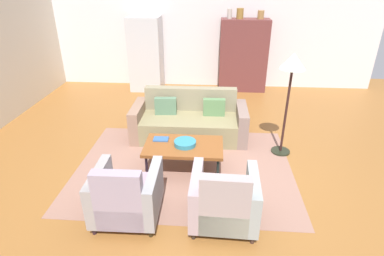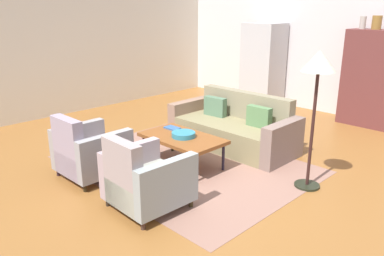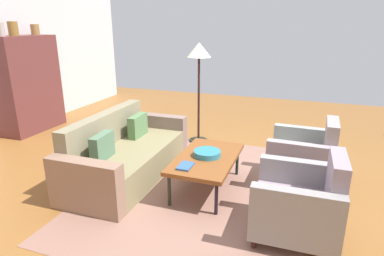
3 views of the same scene
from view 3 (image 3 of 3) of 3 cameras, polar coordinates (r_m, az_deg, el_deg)
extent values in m
plane|color=brown|center=(4.52, 4.95, -8.64)|extent=(10.46, 10.46, 0.00)
cube|color=#8C6556|center=(4.25, 1.85, -10.38)|extent=(3.40, 2.60, 0.01)
cube|color=#807652|center=(4.56, -10.84, -5.79)|extent=(1.75, 0.91, 0.42)
cube|color=gray|center=(4.66, -14.84, -2.63)|extent=(1.74, 0.19, 0.86)
cube|color=#7C665D|center=(5.31, -5.77, -0.91)|extent=(0.19, 0.90, 0.62)
cube|color=#896956|center=(3.81, -18.21, -9.75)|extent=(0.19, 0.90, 0.62)
cube|color=#53794C|center=(4.84, -9.48, 0.40)|extent=(0.40, 0.13, 0.32)
cube|color=#507255|center=(4.12, -15.45, -3.18)|extent=(0.41, 0.15, 0.32)
cylinder|color=#25281D|center=(3.80, -4.02, -10.84)|extent=(0.04, 0.04, 0.39)
cylinder|color=black|center=(4.69, 1.21, -4.96)|extent=(0.04, 0.04, 0.39)
cylinder|color=black|center=(3.63, 4.29, -12.28)|extent=(0.04, 0.04, 0.39)
cylinder|color=black|center=(4.55, 7.93, -5.85)|extent=(0.04, 0.04, 0.39)
cube|color=brown|center=(4.06, 2.58, -5.37)|extent=(1.20, 0.70, 0.05)
cylinder|color=#391D1B|center=(3.29, 10.77, -19.19)|extent=(0.05, 0.05, 0.10)
cylinder|color=#301D20|center=(3.86, 12.32, -13.25)|extent=(0.05, 0.05, 0.10)
cylinder|color=black|center=(3.87, 22.67, -14.25)|extent=(0.05, 0.05, 0.10)
cube|color=gray|center=(3.45, 17.59, -13.86)|extent=(0.57, 0.81, 0.30)
cube|color=gray|center=(3.36, 23.69, -10.84)|extent=(0.56, 0.15, 0.78)
cube|color=gray|center=(3.09, 17.59, -15.04)|extent=(0.13, 0.80, 0.56)
cube|color=gray|center=(3.69, 17.97, -9.42)|extent=(0.13, 0.80, 0.56)
cylinder|color=#341F18|center=(4.32, 13.29, -9.70)|extent=(0.05, 0.05, 0.10)
cylinder|color=#352A16|center=(4.93, 14.48, -6.19)|extent=(0.05, 0.05, 0.10)
cylinder|color=black|center=(4.31, 22.41, -10.76)|extent=(0.05, 0.05, 0.10)
cylinder|color=#3B271F|center=(4.92, 22.40, -7.10)|extent=(0.05, 0.05, 0.10)
cube|color=gray|center=(4.52, 18.40, -6.07)|extent=(0.58, 0.81, 0.30)
cube|color=gray|center=(4.44, 22.95, -3.70)|extent=(0.56, 0.15, 0.78)
cube|color=gray|center=(4.16, 18.27, -6.24)|extent=(0.14, 0.80, 0.56)
cube|color=gray|center=(4.79, 18.82, -3.07)|extent=(0.14, 0.80, 0.56)
cylinder|color=teal|center=(4.05, 2.69, -4.47)|extent=(0.34, 0.34, 0.07)
cube|color=#315991|center=(3.76, -1.18, -6.68)|extent=(0.24, 0.15, 0.02)
cube|color=brown|center=(6.97, -26.72, 6.82)|extent=(1.20, 0.50, 1.80)
cube|color=#4E2F15|center=(6.97, -29.95, 6.33)|extent=(0.56, 0.01, 1.51)
cube|color=#492C17|center=(7.36, -26.46, 7.35)|extent=(0.56, 0.01, 1.51)
cylinder|color=#AFA69D|center=(6.62, -30.51, 14.67)|extent=(0.11, 0.11, 0.23)
cylinder|color=olive|center=(6.78, -28.89, 15.02)|extent=(0.17, 0.17, 0.25)
cylinder|color=olive|center=(7.13, -25.82, 15.29)|extent=(0.16, 0.16, 0.20)
cylinder|color=black|center=(5.83, 1.14, -2.16)|extent=(0.32, 0.32, 0.03)
cylinder|color=black|center=(5.62, 1.19, 4.94)|extent=(0.04, 0.04, 1.45)
cone|color=beige|center=(5.49, 1.25, 13.57)|extent=(0.40, 0.40, 0.24)
camera|label=1|loc=(5.09, 60.93, 18.03)|focal=29.29mm
camera|label=2|loc=(7.72, 40.07, 15.37)|focal=36.00mm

